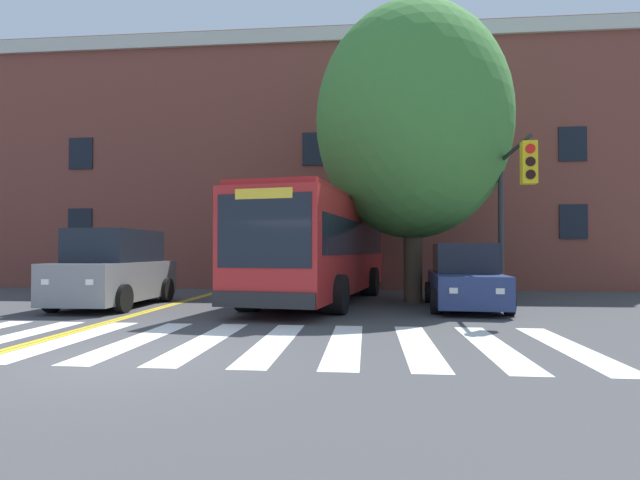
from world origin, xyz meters
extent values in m
plane|color=#424244|center=(0.00, 0.00, 0.00)|extent=(120.00, 120.00, 0.00)
cube|color=white|center=(-2.99, 1.65, 0.00)|extent=(0.59, 4.17, 0.01)
cube|color=white|center=(-1.73, 1.65, 0.00)|extent=(0.59, 4.17, 0.01)
cube|color=white|center=(-0.46, 1.66, 0.00)|extent=(0.59, 4.17, 0.01)
cube|color=white|center=(0.80, 1.66, 0.00)|extent=(0.59, 4.17, 0.01)
cube|color=white|center=(2.07, 1.66, 0.00)|extent=(0.59, 4.17, 0.01)
cube|color=white|center=(3.33, 1.66, 0.00)|extent=(0.59, 4.17, 0.01)
cube|color=white|center=(4.60, 1.67, 0.00)|extent=(0.59, 4.17, 0.01)
cube|color=white|center=(5.86, 1.67, 0.00)|extent=(0.59, 4.17, 0.01)
cube|color=white|center=(7.13, 1.67, 0.00)|extent=(0.59, 4.17, 0.01)
cube|color=gold|center=(-2.27, 15.66, 0.00)|extent=(0.12, 36.00, 0.01)
cube|color=gold|center=(-2.11, 15.66, 0.00)|extent=(0.12, 36.00, 0.01)
cube|color=#B22323|center=(2.25, 9.09, 1.76)|extent=(4.18, 10.74, 2.81)
cube|color=black|center=(3.50, 8.88, 2.04)|extent=(1.59, 9.51, 1.01)
cube|color=black|center=(1.01, 9.29, 2.04)|extent=(1.59, 9.51, 1.01)
cube|color=black|center=(1.40, 3.91, 2.09)|extent=(2.23, 0.39, 1.69)
cube|color=yellow|center=(1.40, 3.91, 2.94)|extent=(1.37, 0.25, 0.24)
cube|color=#232326|center=(1.39, 3.88, 0.53)|extent=(2.44, 0.50, 0.36)
cube|color=maroon|center=(2.25, 9.09, 3.24)|extent=(3.97, 10.30, 0.16)
cylinder|color=black|center=(2.91, 5.69, 0.52)|extent=(0.72, 1.11, 1.03)
cylinder|color=black|center=(0.54, 6.08, 0.52)|extent=(0.72, 1.11, 1.03)
cylinder|color=black|center=(3.82, 11.22, 0.52)|extent=(0.72, 1.11, 1.03)
cylinder|color=black|center=(1.45, 11.61, 0.52)|extent=(0.72, 1.11, 1.03)
cube|color=slate|center=(-3.68, 6.91, 0.76)|extent=(1.96, 4.70, 1.10)
cube|color=black|center=(-3.68, 6.95, 1.78)|extent=(1.75, 2.92, 0.95)
cube|color=white|center=(-3.08, 4.55, 0.87)|extent=(0.20, 0.04, 0.14)
cube|color=white|center=(-4.24, 4.54, 0.87)|extent=(0.20, 0.04, 0.14)
cylinder|color=black|center=(-2.68, 5.46, 0.38)|extent=(0.23, 0.76, 0.76)
cylinder|color=black|center=(-4.65, 5.45, 0.38)|extent=(0.23, 0.76, 0.76)
cylinder|color=black|center=(-2.70, 8.37, 0.38)|extent=(0.23, 0.76, 0.76)
cylinder|color=black|center=(-4.67, 8.35, 0.38)|extent=(0.23, 0.76, 0.76)
cube|color=navy|center=(6.49, 7.39, 0.60)|extent=(2.09, 4.66, 0.83)
cube|color=black|center=(6.50, 7.52, 1.43)|extent=(1.76, 2.29, 0.83)
cube|color=white|center=(6.88, 5.06, 0.68)|extent=(0.20, 0.05, 0.14)
cube|color=white|center=(5.80, 5.13, 0.68)|extent=(0.20, 0.05, 0.14)
cylinder|color=black|center=(7.31, 5.92, 0.33)|extent=(0.26, 0.67, 0.66)
cylinder|color=black|center=(5.48, 6.04, 0.33)|extent=(0.26, 0.67, 0.66)
cylinder|color=black|center=(7.50, 8.73, 0.33)|extent=(0.26, 0.67, 0.66)
cylinder|color=black|center=(5.66, 8.85, 0.33)|extent=(0.26, 0.67, 0.66)
cube|color=white|center=(3.29, 17.96, 0.73)|extent=(2.23, 5.11, 1.05)
cube|color=black|center=(3.29, 18.01, 1.75)|extent=(1.91, 3.21, 0.97)
cube|color=white|center=(4.03, 15.49, 0.84)|extent=(0.20, 0.05, 0.14)
cube|color=white|center=(2.90, 15.41, 0.84)|extent=(0.20, 0.05, 0.14)
cylinder|color=black|center=(4.36, 16.49, 0.38)|extent=(0.27, 0.77, 0.76)
cylinder|color=black|center=(2.44, 16.35, 0.38)|extent=(0.27, 0.77, 0.76)
cylinder|color=black|center=(4.15, 19.57, 0.38)|extent=(0.27, 0.77, 0.76)
cylinder|color=black|center=(2.22, 19.44, 0.38)|extent=(0.27, 0.77, 0.76)
cylinder|color=#28282D|center=(7.68, 8.06, 2.34)|extent=(0.16, 0.16, 4.68)
cylinder|color=#28282D|center=(7.59, 6.40, 4.31)|extent=(0.29, 3.32, 0.11)
cube|color=yellow|center=(7.51, 4.89, 3.71)|extent=(0.36, 0.30, 1.00)
cylinder|color=red|center=(7.50, 4.74, 4.01)|extent=(0.22, 0.04, 0.22)
cylinder|color=black|center=(7.50, 4.74, 3.71)|extent=(0.22, 0.04, 0.22)
cylinder|color=black|center=(7.50, 4.74, 3.41)|extent=(0.22, 0.04, 0.22)
cylinder|color=#4C3D2D|center=(5.19, 9.01, 1.30)|extent=(0.59, 0.59, 2.60)
ellipsoid|color=#428438|center=(5.19, 9.01, 5.80)|extent=(6.92, 7.08, 7.53)
cube|color=brown|center=(-3.73, 17.07, 5.65)|extent=(39.44, 6.33, 11.29)
cube|color=beige|center=(-3.73, 13.82, 10.89)|extent=(39.44, 0.16, 0.60)
cube|color=black|center=(-8.99, 13.87, 2.82)|extent=(1.10, 0.06, 1.40)
cube|color=black|center=(1.53, 13.87, 2.82)|extent=(1.10, 0.06, 1.40)
cube|color=black|center=(12.05, 13.87, 2.82)|extent=(1.10, 0.06, 1.40)
cube|color=black|center=(-8.99, 13.87, 5.99)|extent=(1.10, 0.06, 1.40)
cube|color=black|center=(1.53, 13.87, 5.99)|extent=(1.10, 0.06, 1.40)
cube|color=black|center=(12.05, 13.87, 5.99)|extent=(1.10, 0.06, 1.40)
camera|label=1|loc=(3.73, -7.15, 1.64)|focal=28.00mm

